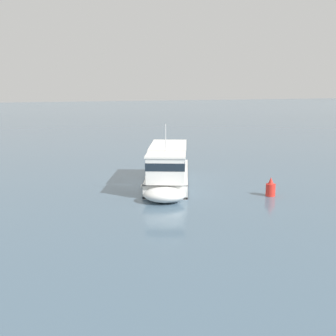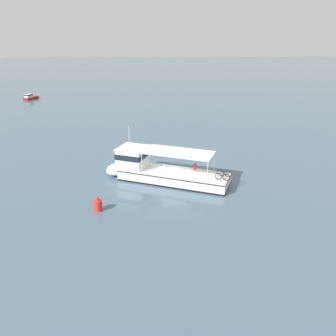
{
  "view_description": "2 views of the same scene",
  "coord_description": "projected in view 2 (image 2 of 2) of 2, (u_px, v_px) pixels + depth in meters",
  "views": [
    {
      "loc": [
        12.38,
        33.48,
        7.96
      ],
      "look_at": [
        -0.6,
        0.58,
        1.4
      ],
      "focal_mm": 47.37,
      "sensor_mm": 36.0,
      "label": 1
    },
    {
      "loc": [
        -31.4,
        2.8,
        13.63
      ],
      "look_at": [
        -0.6,
        0.58,
        1.4
      ],
      "focal_mm": 36.06,
      "sensor_mm": 36.0,
      "label": 2
    }
  ],
  "objects": [
    {
      "name": "ground_plane",
      "position": [
        173.0,
        178.0,
        34.33
      ],
      "size": [
        400.0,
        400.0,
        0.0
      ],
      "primitive_type": "plane",
      "color": "slate"
    },
    {
      "name": "ferry_main",
      "position": [
        158.0,
        170.0,
        33.68
      ],
      "size": [
        8.0,
        12.86,
        5.32
      ],
      "color": "white",
      "rests_on": "ground"
    },
    {
      "name": "channel_buoy",
      "position": [
        98.0,
        204.0,
        27.87
      ],
      "size": [
        0.7,
        0.7,
        1.4
      ],
      "color": "red",
      "rests_on": "ground"
    },
    {
      "name": "motorboat_near_port",
      "position": [
        30.0,
        97.0,
        75.86
      ],
      "size": [
        3.81,
        2.73,
        1.26
      ],
      "color": "maroon",
      "rests_on": "ground"
    }
  ]
}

